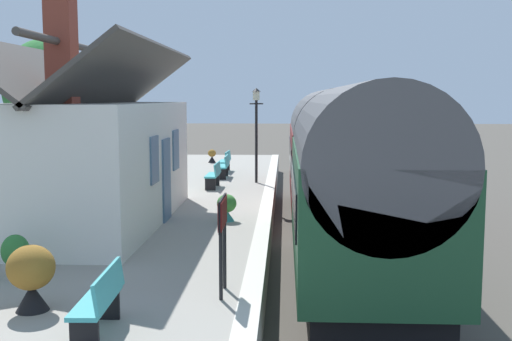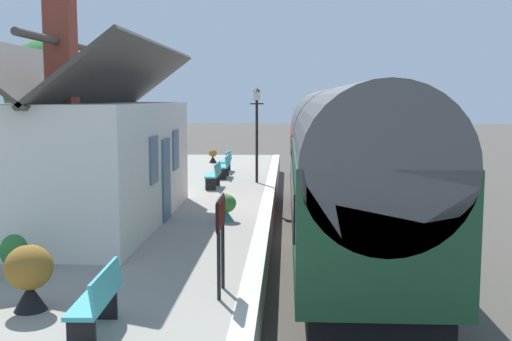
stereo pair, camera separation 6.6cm
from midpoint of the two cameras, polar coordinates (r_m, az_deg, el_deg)
ground_plane at (r=18.34m, az=4.58°, el=-5.99°), size 160.00×160.00×0.00m
platform at (r=18.62m, az=-8.93°, el=-4.45°), size 32.00×6.69×0.90m
platform_edge_coping at (r=18.16m, az=0.88°, el=-3.18°), size 32.00×0.36×0.02m
rail_near at (r=18.45m, az=9.64°, el=-5.77°), size 52.00×0.08×0.14m
rail_far at (r=18.34m, az=5.15°, el=-5.78°), size 52.00×0.08×0.14m
train at (r=17.13m, az=7.75°, el=0.57°), size 16.25×2.73×4.32m
station_building at (r=15.90m, az=-14.89°, el=1.09°), size 8.39×3.71×5.65m
bench_mid_platform at (r=8.60m, az=-14.38°, el=-11.48°), size 1.42×0.49×0.88m
bench_platform_end at (r=26.23m, az=-2.92°, el=0.90°), size 1.41×0.48×0.88m
bench_by_lamp at (r=21.55m, az=-3.97°, el=-0.37°), size 1.40×0.45×0.88m
bench_near_building at (r=24.30m, az=-3.05°, el=0.44°), size 1.41×0.45×0.88m
planter_bench_right at (r=30.03m, az=-4.15°, el=1.33°), size 0.39×0.39×0.65m
planter_by_door at (r=9.78m, az=-20.23°, el=-9.01°), size 0.70×0.70×0.99m
planter_bench_left at (r=11.66m, az=-21.47°, el=-7.43°), size 0.48×0.48×0.77m
planter_edge_near at (r=15.77m, az=-2.84°, el=-3.37°), size 0.50×0.50×0.73m
lamp_post_platform at (r=22.76m, az=-0.05°, el=5.03°), size 0.32×0.50×3.50m
station_sign_board at (r=9.82m, az=-3.30°, el=-4.69°), size 0.96×0.06×1.57m
tree_mid_background at (r=31.51m, az=-18.89°, el=7.16°), size 4.09×4.03×6.83m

